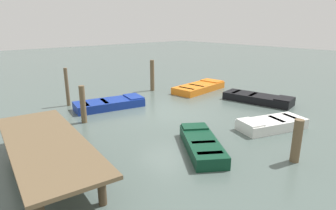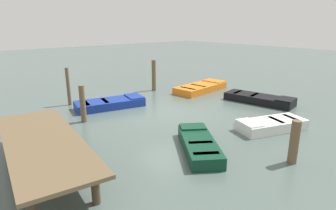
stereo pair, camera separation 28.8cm
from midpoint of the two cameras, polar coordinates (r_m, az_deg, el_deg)
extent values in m
plane|color=#4C5B56|center=(13.50, 0.61, -1.43)|extent=(80.00, 80.00, 0.00)
cube|color=brown|center=(8.69, -23.20, -6.81)|extent=(6.00, 2.61, 0.10)
cylinder|color=#473927|center=(10.96, -28.71, -5.47)|extent=(0.20, 0.20, 0.85)
cylinder|color=#473927|center=(11.10, -21.79, -4.31)|extent=(0.20, 0.20, 0.85)
cylinder|color=#473927|center=(6.77, -24.68, -18.40)|extent=(0.20, 0.20, 0.85)
cylinder|color=#473927|center=(7.00, -13.34, -15.98)|extent=(0.20, 0.20, 0.85)
cube|color=navy|center=(14.43, -11.13, 0.27)|extent=(1.98, 3.56, 0.40)
cube|color=silver|center=(14.39, -11.16, 0.81)|extent=(1.59, 3.01, 0.04)
cube|color=navy|center=(14.78, -6.33, 1.79)|extent=(1.30, 0.97, 0.06)
cube|color=#A4A49F|center=(14.31, -12.14, 0.83)|extent=(1.03, 0.41, 0.04)
cube|color=#A4A49F|center=(14.10, -15.74, 0.34)|extent=(1.03, 0.41, 0.04)
cube|color=silver|center=(12.02, 20.90, -3.80)|extent=(1.96, 2.99, 0.40)
cube|color=#334772|center=(11.98, 20.97, -3.18)|extent=(1.60, 2.52, 0.04)
cube|color=silver|center=(11.27, 16.90, -3.50)|extent=(1.16, 0.91, 0.06)
cube|color=navy|center=(12.10, 21.72, -2.86)|extent=(0.90, 0.47, 0.04)
cube|color=navy|center=(12.62, 24.27, -2.39)|extent=(0.90, 0.47, 0.04)
cube|color=#0C3823|center=(9.53, 7.18, -8.07)|extent=(2.96, 2.47, 0.40)
cube|color=maroon|center=(9.48, 7.21, -7.30)|extent=(2.48, 2.04, 0.04)
cube|color=#0C3823|center=(10.46, 5.86, -4.39)|extent=(1.04, 1.11, 0.06)
cube|color=maroon|center=(9.27, 7.51, -7.60)|extent=(0.61, 0.76, 0.04)
cube|color=maroon|center=(8.57, 8.73, -9.74)|extent=(0.61, 0.76, 0.04)
cube|color=black|center=(15.83, 18.45, 1.15)|extent=(3.72, 1.84, 0.40)
cube|color=gray|center=(15.80, 18.49, 1.64)|extent=(3.15, 1.48, 0.04)
cube|color=black|center=(15.36, 23.33, 1.09)|extent=(0.97, 1.22, 0.06)
cube|color=#776E5D|center=(15.88, 17.61, 1.95)|extent=(0.37, 0.97, 0.04)
cube|color=#776E5D|center=(16.25, 14.43, 2.52)|extent=(0.37, 0.97, 0.04)
cube|color=orange|center=(17.78, 7.10, 3.48)|extent=(1.89, 3.85, 0.40)
cube|color=black|center=(17.75, 7.12, 3.92)|extent=(1.51, 3.26, 0.04)
cube|color=orange|center=(18.89, 9.73, 4.85)|extent=(1.41, 0.96, 0.06)
cube|color=black|center=(17.52, 6.59, 3.91)|extent=(1.16, 0.33, 0.04)
cube|color=black|center=(16.73, 4.50, 3.38)|extent=(1.16, 0.33, 0.04)
cylinder|color=brown|center=(9.36, 25.06, -6.84)|extent=(0.28, 0.28, 1.36)
cylinder|color=brown|center=(17.64, -2.42, 6.02)|extent=(0.26, 0.26, 1.92)
cylinder|color=brown|center=(12.43, -16.29, 0.21)|extent=(0.24, 0.24, 1.62)
cylinder|color=brown|center=(15.24, -19.07, 3.55)|extent=(0.18, 0.18, 1.96)
camera|label=1|loc=(0.14, -89.38, 0.18)|focal=30.04mm
camera|label=2|loc=(0.14, 90.62, -0.18)|focal=30.04mm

